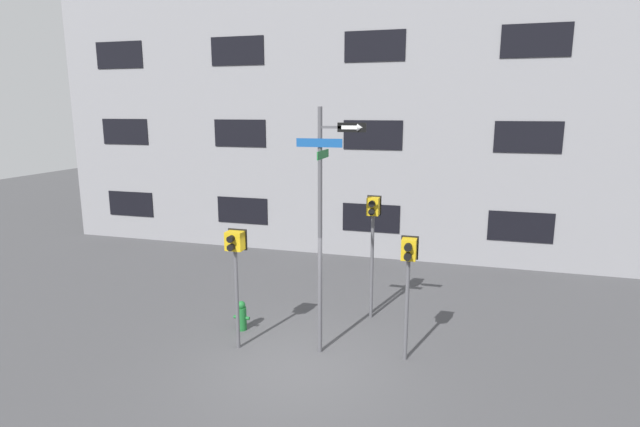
{
  "coord_description": "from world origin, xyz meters",
  "views": [
    {
      "loc": [
        2.93,
        -8.62,
        5.03
      ],
      "look_at": [
        0.23,
        0.8,
        3.0
      ],
      "focal_mm": 28.0,
      "sensor_mm": 36.0,
      "label": 1
    }
  ],
  "objects_px": {
    "pedestrian_signal_across": "(373,225)",
    "fire_hydrant": "(242,316)",
    "pedestrian_signal_right": "(408,265)",
    "street_sign_pole": "(323,215)",
    "pedestrian_signal_left": "(235,255)"
  },
  "relations": [
    {
      "from": "pedestrian_signal_across",
      "to": "street_sign_pole",
      "type": "bearing_deg",
      "value": -107.35
    },
    {
      "from": "pedestrian_signal_left",
      "to": "fire_hydrant",
      "type": "distance_m",
      "value": 1.96
    },
    {
      "from": "street_sign_pole",
      "to": "pedestrian_signal_across",
      "type": "height_order",
      "value": "street_sign_pole"
    },
    {
      "from": "pedestrian_signal_right",
      "to": "fire_hydrant",
      "type": "xyz_separation_m",
      "value": [
        -3.83,
        0.39,
        -1.68
      ]
    },
    {
      "from": "pedestrian_signal_left",
      "to": "pedestrian_signal_right",
      "type": "bearing_deg",
      "value": 7.59
    },
    {
      "from": "pedestrian_signal_left",
      "to": "fire_hydrant",
      "type": "height_order",
      "value": "pedestrian_signal_left"
    },
    {
      "from": "street_sign_pole",
      "to": "pedestrian_signal_right",
      "type": "height_order",
      "value": "street_sign_pole"
    },
    {
      "from": "pedestrian_signal_right",
      "to": "fire_hydrant",
      "type": "bearing_deg",
      "value": 174.25
    },
    {
      "from": "fire_hydrant",
      "to": "pedestrian_signal_left",
      "type": "bearing_deg",
      "value": -70.02
    },
    {
      "from": "street_sign_pole",
      "to": "pedestrian_signal_right",
      "type": "xyz_separation_m",
      "value": [
        1.71,
        0.15,
        -0.95
      ]
    },
    {
      "from": "pedestrian_signal_across",
      "to": "fire_hydrant",
      "type": "distance_m",
      "value": 3.75
    },
    {
      "from": "pedestrian_signal_across",
      "to": "fire_hydrant",
      "type": "height_order",
      "value": "pedestrian_signal_across"
    },
    {
      "from": "street_sign_pole",
      "to": "pedestrian_signal_across",
      "type": "xyz_separation_m",
      "value": [
        0.65,
        2.07,
        -0.62
      ]
    },
    {
      "from": "pedestrian_signal_right",
      "to": "pedestrian_signal_across",
      "type": "bearing_deg",
      "value": 118.9
    },
    {
      "from": "pedestrian_signal_across",
      "to": "pedestrian_signal_left",
      "type": "bearing_deg",
      "value": -135.75
    }
  ]
}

